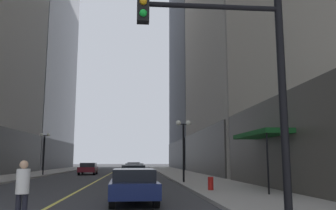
# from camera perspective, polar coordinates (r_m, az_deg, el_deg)

# --- Properties ---
(ground_plane) EXTENTS (200.00, 200.00, 0.00)m
(ground_plane) POSITION_cam_1_polar(r_m,az_deg,el_deg) (40.48, -9.75, -11.16)
(ground_plane) COLOR #38383A
(sidewalk_left) EXTENTS (4.50, 78.00, 0.15)m
(sidewalk_left) POSITION_cam_1_polar(r_m,az_deg,el_deg) (41.92, -21.26, -10.51)
(sidewalk_left) COLOR #9E9991
(sidewalk_left) RESTS_ON ground
(sidewalk_right) EXTENTS (4.50, 78.00, 0.15)m
(sidewalk_right) POSITION_cam_1_polar(r_m,az_deg,el_deg) (40.69, 2.14, -11.16)
(sidewalk_right) COLOR #9E9991
(sidewalk_right) RESTS_ON ground
(lane_centre_stripe) EXTENTS (0.16, 70.00, 0.01)m
(lane_centre_stripe) POSITION_cam_1_polar(r_m,az_deg,el_deg) (40.48, -9.75, -11.15)
(lane_centre_stripe) COLOR #E5D64C
(lane_centre_stripe) RESTS_ON ground
(building_right_far) EXTENTS (12.98, 26.00, 58.84)m
(building_right_far) POSITION_cam_1_polar(r_m,az_deg,el_deg) (72.28, 6.40, 13.64)
(building_right_far) COLOR #4C515B
(building_right_far) RESTS_ON ground
(storefront_awning_right) EXTENTS (1.60, 5.32, 3.12)m
(storefront_awning_right) POSITION_cam_1_polar(r_m,az_deg,el_deg) (19.16, 15.05, -4.68)
(storefront_awning_right) COLOR #144C1E
(storefront_awning_right) RESTS_ON ground
(car_navy) EXTENTS (1.92, 4.59, 1.32)m
(car_navy) POSITION_cam_1_polar(r_m,az_deg,el_deg) (14.06, -5.68, -12.76)
(car_navy) COLOR #141E4C
(car_navy) RESTS_ON ground
(car_green) EXTENTS (1.79, 4.37, 1.32)m
(car_green) POSITION_cam_1_polar(r_m,az_deg,el_deg) (24.60, -5.63, -11.10)
(car_green) COLOR #196038
(car_green) RESTS_ON ground
(car_blue) EXTENTS (1.94, 4.15, 1.32)m
(car_blue) POSITION_cam_1_polar(r_m,az_deg,el_deg) (34.43, -5.50, -10.46)
(car_blue) COLOR navy
(car_blue) RESTS_ON ground
(car_maroon) EXTENTS (1.94, 4.29, 1.32)m
(car_maroon) POSITION_cam_1_polar(r_m,az_deg,el_deg) (41.50, -12.87, -10.01)
(car_maroon) COLOR maroon
(car_maroon) RESTS_ON ground
(car_red) EXTENTS (2.05, 4.44, 1.32)m
(car_red) POSITION_cam_1_polar(r_m,az_deg,el_deg) (48.63, -5.68, -10.00)
(car_red) COLOR #B21919
(car_red) RESTS_ON ground
(pedestrian_in_white_shirt) EXTENTS (0.34, 0.34, 1.65)m
(pedestrian_in_white_shirt) POSITION_cam_1_polar(r_m,az_deg,el_deg) (9.98, -22.65, -12.33)
(pedestrian_in_white_shirt) COLOR black
(pedestrian_in_white_shirt) RESTS_ON ground
(traffic_light_near_right) EXTENTS (3.43, 0.35, 5.65)m
(traffic_light_near_right) POSITION_cam_1_polar(r_m,az_deg,el_deg) (8.15, 11.19, 5.98)
(traffic_light_near_right) COLOR black
(traffic_light_near_right) RESTS_ON ground
(street_lamp_left_far) EXTENTS (1.06, 0.36, 4.43)m
(street_lamp_left_far) POSITION_cam_1_polar(r_m,az_deg,el_deg) (38.65, -19.51, -6.06)
(street_lamp_left_far) COLOR black
(street_lamp_left_far) RESTS_ON ground
(street_lamp_right_mid) EXTENTS (1.06, 0.36, 4.43)m
(street_lamp_right_mid) POSITION_cam_1_polar(r_m,az_deg,el_deg) (24.70, 2.54, -5.23)
(street_lamp_right_mid) COLOR black
(street_lamp_right_mid) RESTS_ON ground
(fire_hydrant_right) EXTENTS (0.28, 0.28, 0.80)m
(fire_hydrant_right) POSITION_cam_1_polar(r_m,az_deg,el_deg) (18.36, 6.98, -12.82)
(fire_hydrant_right) COLOR red
(fire_hydrant_right) RESTS_ON ground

